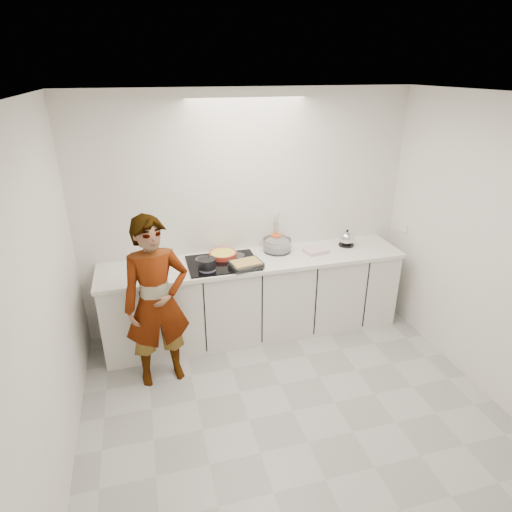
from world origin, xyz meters
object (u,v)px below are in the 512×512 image
object	(u,v)px
hob	(223,263)
utensil_crock	(276,241)
tart_dish	(223,254)
mixing_bowl	(277,246)
baking_dish	(246,264)
cook	(157,303)
kettle	(347,239)
saucepan	(207,263)

from	to	relation	value
hob	utensil_crock	distance (m)	0.73
tart_dish	utensil_crock	distance (m)	0.65
mixing_bowl	tart_dish	bearing A→B (deg)	-178.21
baking_dish	cook	xyz separation A→B (m)	(-0.91, -0.31, -0.13)
hob	kettle	size ratio (longest dim) A/B	3.64
saucepan	utensil_crock	world-z (taller)	saucepan
tart_dish	cook	xyz separation A→B (m)	(-0.74, -0.63, -0.13)
kettle	cook	world-z (taller)	cook
hob	baking_dish	xyz separation A→B (m)	(0.21, -0.18, 0.04)
mixing_bowl	baking_dish	bearing A→B (deg)	-142.22
baking_dish	utensil_crock	distance (m)	0.65
baking_dish	cook	size ratio (longest dim) A/B	0.21
hob	baking_dish	distance (m)	0.27
baking_dish	cook	bearing A→B (deg)	-161.18
cook	kettle	bearing A→B (deg)	7.37
cook	hob	bearing A→B (deg)	26.57
kettle	mixing_bowl	bearing A→B (deg)	176.16
hob	mixing_bowl	world-z (taller)	mixing_bowl
mixing_bowl	cook	bearing A→B (deg)	-154.28
tart_dish	kettle	size ratio (longest dim) A/B	1.76
tart_dish	kettle	world-z (taller)	kettle
tart_dish	kettle	xyz separation A→B (m)	(1.42, -0.04, 0.04)
saucepan	utensil_crock	distance (m)	0.92
baking_dish	mixing_bowl	world-z (taller)	mixing_bowl
saucepan	utensil_crock	size ratio (longest dim) A/B	1.29
baking_dish	utensil_crock	size ratio (longest dim) A/B	2.33
hob	saucepan	size ratio (longest dim) A/B	3.78
saucepan	kettle	size ratio (longest dim) A/B	0.96
hob	saucepan	world-z (taller)	saucepan
kettle	cook	distance (m)	2.24
kettle	cook	size ratio (longest dim) A/B	0.12
hob	tart_dish	size ratio (longest dim) A/B	2.07
tart_dish	utensil_crock	world-z (taller)	utensil_crock
baking_dish	utensil_crock	world-z (taller)	utensil_crock
tart_dish	baking_dish	world-z (taller)	baking_dish
kettle	utensil_crock	size ratio (longest dim) A/B	1.34
baking_dish	tart_dish	bearing A→B (deg)	118.59
baking_dish	utensil_crock	bearing A→B (deg)	44.60
tart_dish	hob	bearing A→B (deg)	-102.30
utensil_crock	cook	bearing A→B (deg)	-150.83
kettle	saucepan	bearing A→B (deg)	-172.92
mixing_bowl	kettle	xyz separation A→B (m)	(0.81, -0.05, 0.02)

